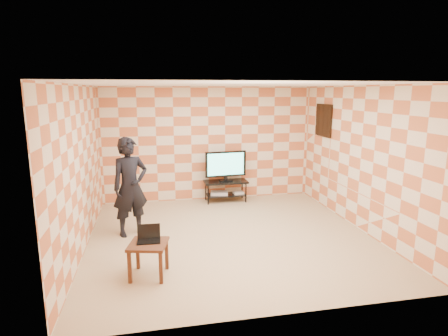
{
  "coord_description": "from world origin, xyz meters",
  "views": [
    {
      "loc": [
        -1.38,
        -6.26,
        2.6
      ],
      "look_at": [
        0.0,
        0.6,
        1.15
      ],
      "focal_mm": 30.0,
      "sensor_mm": 36.0,
      "label": 1
    }
  ],
  "objects": [
    {
      "name": "laptop",
      "position": [
        -1.44,
        -1.13,
        0.55
      ],
      "size": [
        0.33,
        0.27,
        0.22
      ],
      "color": "black",
      "rests_on": "side_table"
    },
    {
      "name": "wall_front",
      "position": [
        0.0,
        -2.5,
        1.35
      ],
      "size": [
        5.0,
        0.02,
        2.7
      ],
      "primitive_type": "cube",
      "color": "beige",
      "rests_on": "ground"
    },
    {
      "name": "floor",
      "position": [
        0.0,
        0.0,
        0.0
      ],
      "size": [
        5.0,
        5.0,
        0.0
      ],
      "primitive_type": "plane",
      "color": "tan",
      "rests_on": "ground"
    },
    {
      "name": "wall_art",
      "position": [
        2.47,
        1.55,
        1.95
      ],
      "size": [
        0.04,
        0.72,
        0.72
      ],
      "color": "black",
      "rests_on": "wall_right"
    },
    {
      "name": "wall_back",
      "position": [
        0.0,
        2.5,
        1.35
      ],
      "size": [
        5.0,
        0.02,
        2.7
      ],
      "primitive_type": "cube",
      "color": "beige",
      "rests_on": "ground"
    },
    {
      "name": "dvd_player",
      "position": [
        0.2,
        2.2,
        0.21
      ],
      "size": [
        0.45,
        0.36,
        0.07
      ],
      "primitive_type": "cube",
      "rotation": [
        0.0,
        0.0,
        -0.18
      ],
      "color": "silver",
      "rests_on": "tv_stand"
    },
    {
      "name": "game_console",
      "position": [
        0.67,
        2.17,
        0.2
      ],
      "size": [
        0.26,
        0.2,
        0.05
      ],
      "primitive_type": "cube",
      "rotation": [
        0.0,
        0.0,
        0.11
      ],
      "color": "silver",
      "rests_on": "tv_stand"
    },
    {
      "name": "tv_stand",
      "position": [
        0.36,
        2.19,
        0.37
      ],
      "size": [
        1.03,
        0.46,
        0.5
      ],
      "color": "black",
      "rests_on": "floor"
    },
    {
      "name": "tv",
      "position": [
        0.36,
        2.18,
        0.9
      ],
      "size": [
        0.98,
        0.21,
        0.71
      ],
      "color": "black",
      "rests_on": "tv_stand"
    },
    {
      "name": "ceiling",
      "position": [
        0.0,
        0.0,
        2.7
      ],
      "size": [
        5.0,
        5.0,
        0.02
      ],
      "primitive_type": "cube",
      "color": "white",
      "rests_on": "wall_back"
    },
    {
      "name": "side_table",
      "position": [
        -1.45,
        -1.21,
        0.41
      ],
      "size": [
        0.62,
        0.62,
        0.5
      ],
      "color": "#39210F",
      "rests_on": "floor"
    },
    {
      "name": "person",
      "position": [
        -1.75,
        0.47,
        0.9
      ],
      "size": [
        0.77,
        0.66,
        1.8
      ],
      "primitive_type": "imported",
      "rotation": [
        0.0,
        0.0,
        0.41
      ],
      "color": "black",
      "rests_on": "floor"
    },
    {
      "name": "wall_right",
      "position": [
        2.5,
        0.0,
        1.35
      ],
      "size": [
        0.02,
        5.0,
        2.7
      ],
      "primitive_type": "cube",
      "color": "beige",
      "rests_on": "ground"
    },
    {
      "name": "wall_left",
      "position": [
        -2.5,
        0.0,
        1.35
      ],
      "size": [
        0.02,
        5.0,
        2.7
      ],
      "primitive_type": "cube",
      "color": "beige",
      "rests_on": "ground"
    }
  ]
}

